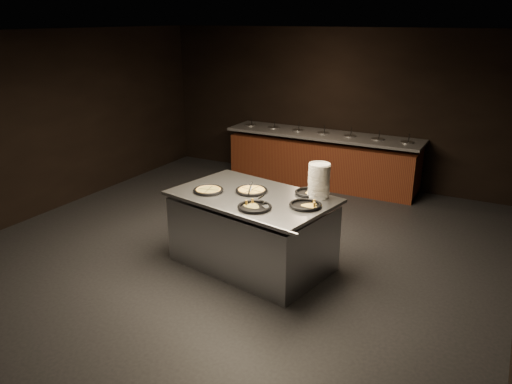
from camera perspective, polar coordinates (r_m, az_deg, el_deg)
room at (r=6.27m, az=-3.90°, el=4.36°), size 7.02×8.02×2.92m
salad_bar at (r=9.63m, az=7.49°, el=3.37°), size 3.70×0.83×1.18m
serving_counter at (r=6.44m, az=-0.44°, el=-4.58°), size 2.20×1.64×0.96m
plate_stack at (r=6.17m, az=7.21°, el=1.29°), size 0.27×0.27×0.43m
pan_veggie_whole at (r=6.40m, az=-5.46°, el=0.21°), size 0.39×0.39×0.04m
pan_cheese_whole at (r=6.36m, az=-0.52°, el=0.19°), size 0.41×0.41×0.04m
pan_cheese_slices_a at (r=6.33m, az=6.10°, el=-0.04°), size 0.36×0.36×0.04m
pan_cheese_slices_b at (r=5.82m, az=-0.16°, el=-1.70°), size 0.40×0.40×0.04m
pan_veggie_slices at (r=5.90m, az=5.68°, el=-1.49°), size 0.39×0.39×0.04m
server_left at (r=6.29m, az=-0.62°, el=0.40°), size 0.15×0.29×0.14m
server_right at (r=5.89m, az=0.78°, el=-0.93°), size 0.26×0.21×0.15m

